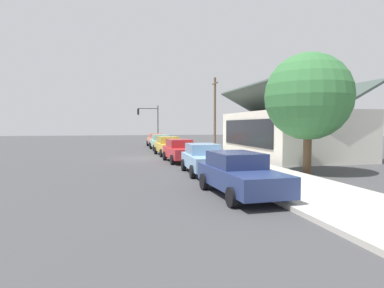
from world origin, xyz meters
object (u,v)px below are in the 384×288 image
utility_pole_wooden (215,112)px  car_seafoam (161,142)px  car_coral (156,140)px  car_skyblue (204,159)px  car_cherry (180,150)px  fire_hydrant_red (224,163)px  car_mustard (169,146)px  traffic_light_main (150,118)px  shade_tree (308,97)px  car_navy (239,174)px

utility_pole_wooden → car_seafoam: bearing=-105.5°
car_coral → car_skyblue: (23.21, 0.04, 0.00)m
car_skyblue → car_coral: bearing=-177.9°
car_cherry → fire_hydrant_red: bearing=13.2°
car_mustard → car_cherry: size_ratio=1.03×
car_mustard → fire_hydrant_red: 10.92m
car_coral → traffic_light_main: 4.82m
utility_pole_wooden → car_mustard: bearing=-49.7°
car_seafoam → car_mustard: 6.20m
car_skyblue → traffic_light_main: (-27.21, -0.36, 2.68)m
utility_pole_wooden → traffic_light_main: bearing=-153.3°
car_mustard → utility_pole_wooden: utility_pole_wooden is taller
car_coral → car_seafoam: same height
car_coral → traffic_light_main: traffic_light_main is taller
car_coral → car_skyblue: same height
shade_tree → fire_hydrant_red: 5.77m
traffic_light_main → utility_pole_wooden: utility_pole_wooden is taller
traffic_light_main → fire_hydrant_red: (26.75, 1.66, -2.99)m
car_cherry → car_skyblue: same height
car_mustard → car_skyblue: 11.27m
car_seafoam → car_cherry: (11.62, -0.08, -0.00)m
car_coral → utility_pole_wooden: (7.26, 5.35, 3.12)m
car_skyblue → car_mustard: bearing=-176.8°
car_mustard → car_skyblue: same height
car_cherry → car_skyblue: (5.85, 0.22, 0.00)m
car_mustard → car_cherry: same height
car_mustard → shade_tree: (12.42, 5.71, 3.32)m
shade_tree → utility_pole_wooden: utility_pole_wooden is taller
car_seafoam → fire_hydrant_red: car_seafoam is taller
car_skyblue → car_seafoam: bearing=-177.5°
car_cherry → shade_tree: 9.62m
car_coral → car_cherry: 17.37m
car_coral → car_navy: 28.93m
car_seafoam → utility_pole_wooden: bearing=73.4°
car_skyblue → utility_pole_wooden: (-15.95, 5.30, 3.11)m
car_navy → car_seafoam: bearing=177.6°
car_coral → utility_pole_wooden: 9.54m
car_seafoam → fire_hydrant_red: (17.01, 1.44, -0.32)m
car_cherry → utility_pole_wooden: (-10.11, 5.52, 3.11)m
car_mustard → shade_tree: 14.07m
traffic_light_main → fire_hydrant_red: traffic_light_main is taller
car_navy → car_cherry: bearing=178.0°
traffic_light_main → car_navy: bearing=0.4°
car_cherry → car_skyblue: bearing=-0.5°
car_coral → shade_tree: (24.37, 5.52, 3.32)m
shade_tree → car_coral: bearing=-167.2°
shade_tree → fire_hydrant_red: bearing=-111.1°
car_skyblue → car_navy: size_ratio=0.93×
car_navy → utility_pole_wooden: (-21.67, 5.42, 3.11)m
car_seafoam → traffic_light_main: 10.11m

